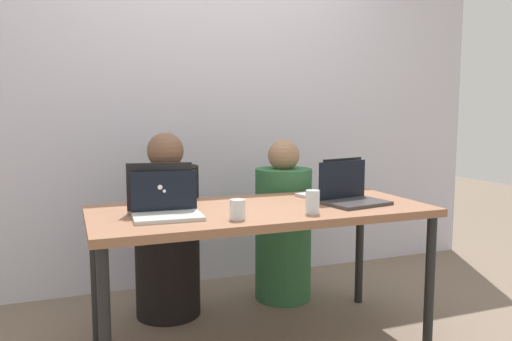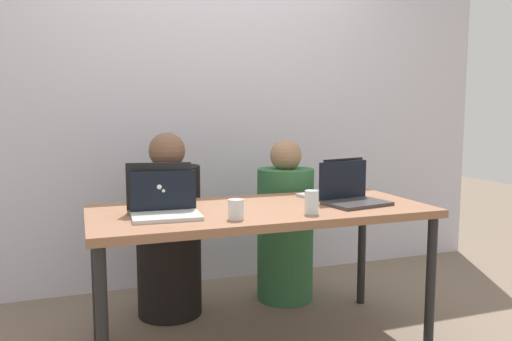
# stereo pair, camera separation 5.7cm
# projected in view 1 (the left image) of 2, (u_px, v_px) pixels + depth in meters

# --- Properties ---
(back_wall) EXTENTS (4.50, 0.10, 2.40)m
(back_wall) POSITION_uv_depth(u_px,v_px,m) (203.00, 115.00, 3.54)
(back_wall) COLOR silver
(back_wall) RESTS_ON ground
(desk) EXTENTS (1.71, 0.76, 0.73)m
(desk) POSITION_uv_depth(u_px,v_px,m) (261.00, 219.00, 2.55)
(desk) COLOR #8B5C41
(desk) RESTS_ON ground
(person_on_left) EXTENTS (0.45, 0.45, 1.10)m
(person_on_left) POSITION_uv_depth(u_px,v_px,m) (167.00, 235.00, 2.97)
(person_on_left) COLOR black
(person_on_left) RESTS_ON ground
(person_on_right) EXTENTS (0.40, 0.40, 1.04)m
(person_on_right) POSITION_uv_depth(u_px,v_px,m) (283.00, 229.00, 3.24)
(person_on_right) COLOR #2F663C
(person_on_right) RESTS_ON ground
(laptop_back_left) EXTENTS (0.35, 0.31, 0.24)m
(laptop_back_left) POSITION_uv_depth(u_px,v_px,m) (160.00, 200.00, 2.46)
(laptop_back_left) COLOR silver
(laptop_back_left) RESTS_ON desk
(laptop_front_right) EXTENTS (0.35, 0.28, 0.22)m
(laptop_front_right) POSITION_uv_depth(u_px,v_px,m) (351.00, 194.00, 2.64)
(laptop_front_right) COLOR #393537
(laptop_front_right) RESTS_ON desk
(laptop_front_left) EXTENTS (0.32, 0.25, 0.21)m
(laptop_front_left) POSITION_uv_depth(u_px,v_px,m) (167.00, 208.00, 2.29)
(laptop_front_left) COLOR silver
(laptop_front_left) RESTS_ON desk
(laptop_back_right) EXTENTS (0.33, 0.30, 0.23)m
(laptop_back_right) POSITION_uv_depth(u_px,v_px,m) (332.00, 189.00, 2.81)
(laptop_back_right) COLOR silver
(laptop_back_right) RESTS_ON desk
(water_glass_right) EXTENTS (0.07, 0.07, 0.11)m
(water_glass_right) POSITION_uv_depth(u_px,v_px,m) (313.00, 204.00, 2.37)
(water_glass_right) COLOR silver
(water_glass_right) RESTS_ON desk
(water_glass_left) EXTENTS (0.07, 0.07, 0.09)m
(water_glass_left) POSITION_uv_depth(u_px,v_px,m) (238.00, 211.00, 2.25)
(water_glass_left) COLOR white
(water_glass_left) RESTS_ON desk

